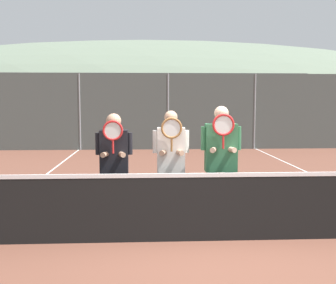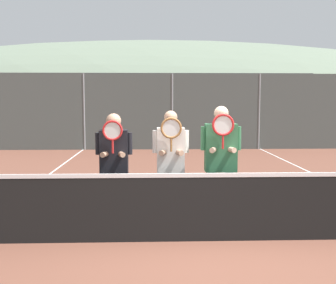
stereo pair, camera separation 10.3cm
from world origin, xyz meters
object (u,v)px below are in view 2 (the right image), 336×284
Objects in this scene: player_center_left at (171,161)px; player_center_right at (221,157)px; car_center at (277,121)px; car_far_left at (54,121)px; player_leftmost at (114,161)px; car_left_of_center at (168,122)px.

player_center_right reaches higher than player_center_left.
player_center_right reaches higher than car_center.
car_center is (4.63, 12.82, -0.17)m from player_center_right.
car_far_left is (-4.63, 12.63, -0.08)m from player_center_left.
player_leftmost is 0.84m from player_center_left.
car_far_left reaches higher than player_center_left.
car_far_left is at bearing -179.28° from car_center.
player_center_right is 0.41× the size of car_far_left.
player_center_right is 13.79m from car_far_left.
player_leftmost is at bearing -73.26° from car_far_left.
car_center is at bearing 67.18° from player_center_left.
player_center_right is at bearing -109.87° from car_center.
player_center_left is 0.74m from player_center_right.
player_leftmost is at bearing 177.60° from player_center_left.
player_leftmost is at bearing -95.53° from car_left_of_center.
car_left_of_center is at bearing 88.19° from player_center_left.
player_leftmost is 12.97m from car_left_of_center.
player_center_left is 13.45m from car_far_left.
car_center is at bearing 70.13° from player_center_right.
player_center_left is at bearing -2.40° from player_leftmost.
car_center is (6.21, 12.72, -0.10)m from player_leftmost.
car_center is (10.00, 0.13, -0.02)m from car_far_left.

